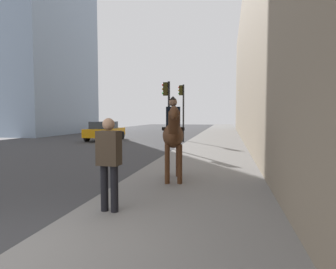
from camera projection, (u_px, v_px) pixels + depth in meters
glass_office_tower at (27, 3)px, 29.96m from camera, size 12.00×10.00×27.41m
mounted_horse_near at (173, 134)px, 7.64m from camera, size 2.13×0.87×2.27m
pedestrian_greeting at (109, 158)px, 5.16m from camera, size 0.29×0.42×1.70m
car_near_lane at (105, 131)px, 21.77m from camera, size 4.11×2.00×1.44m
traffic_light_near_curb at (167, 104)px, 15.31m from camera, size 0.20×0.44×3.70m
traffic_light_far_curb at (182, 104)px, 20.34m from camera, size 0.20×0.44×4.08m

